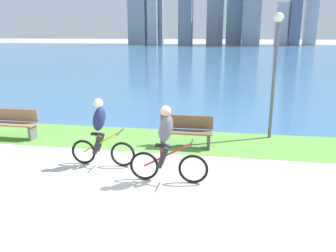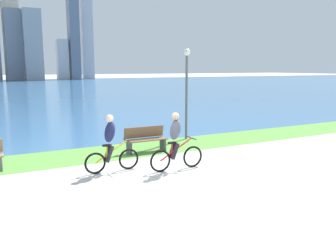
{
  "view_description": "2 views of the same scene",
  "coord_description": "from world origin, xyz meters",
  "px_view_note": "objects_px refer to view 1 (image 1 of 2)",
  "views": [
    {
      "loc": [
        1.98,
        -7.0,
        3.17
      ],
      "look_at": [
        0.55,
        1.14,
        0.92
      ],
      "focal_mm": 37.05,
      "sensor_mm": 36.0,
      "label": 1
    },
    {
      "loc": [
        -4.07,
        -8.8,
        2.96
      ],
      "look_at": [
        0.82,
        0.57,
        1.2
      ],
      "focal_mm": 37.54,
      "sensor_mm": 36.0,
      "label": 2
    }
  ],
  "objects_px": {
    "bench_near_path": "(13,124)",
    "lamppost_tall": "(276,57)",
    "bench_far_along_path": "(186,131)",
    "cyclist_trailing": "(100,132)",
    "cyclist_lead": "(167,145)"
  },
  "relations": [
    {
      "from": "bench_near_path",
      "to": "bench_far_along_path",
      "type": "bearing_deg",
      "value": 0.58
    },
    {
      "from": "cyclist_lead",
      "to": "bench_far_along_path",
      "type": "height_order",
      "value": "cyclist_lead"
    },
    {
      "from": "cyclist_lead",
      "to": "lamppost_tall",
      "type": "bearing_deg",
      "value": 55.66
    },
    {
      "from": "lamppost_tall",
      "to": "cyclist_lead",
      "type": "bearing_deg",
      "value": -124.34
    },
    {
      "from": "bench_far_along_path",
      "to": "lamppost_tall",
      "type": "distance_m",
      "value": 3.42
    },
    {
      "from": "cyclist_trailing",
      "to": "lamppost_tall",
      "type": "bearing_deg",
      "value": 35.49
    },
    {
      "from": "bench_near_path",
      "to": "lamppost_tall",
      "type": "xyz_separation_m",
      "value": [
        7.76,
        1.38,
        1.99
      ]
    },
    {
      "from": "cyclist_trailing",
      "to": "bench_near_path",
      "type": "distance_m",
      "value": 3.87
    },
    {
      "from": "bench_near_path",
      "to": "cyclist_lead",
      "type": "bearing_deg",
      "value": -24.51
    },
    {
      "from": "cyclist_trailing",
      "to": "bench_near_path",
      "type": "xyz_separation_m",
      "value": [
        -3.46,
        1.69,
        -0.38
      ]
    },
    {
      "from": "cyclist_trailing",
      "to": "lamppost_tall",
      "type": "height_order",
      "value": "lamppost_tall"
    },
    {
      "from": "lamppost_tall",
      "to": "bench_near_path",
      "type": "bearing_deg",
      "value": -169.93
    },
    {
      "from": "bench_far_along_path",
      "to": "lamppost_tall",
      "type": "xyz_separation_m",
      "value": [
        2.45,
        1.33,
        1.99
      ]
    },
    {
      "from": "cyclist_lead",
      "to": "bench_far_along_path",
      "type": "distance_m",
      "value": 2.46
    },
    {
      "from": "bench_near_path",
      "to": "lamppost_tall",
      "type": "height_order",
      "value": "lamppost_tall"
    }
  ]
}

